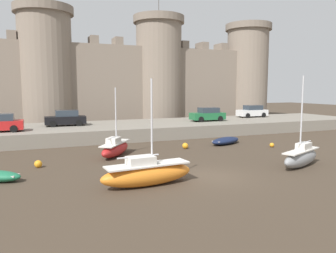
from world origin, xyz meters
The scene contains 13 objects.
ground_plane centered at (0.00, 0.00, 0.00)m, with size 160.00×160.00×0.00m, color #423528.
quay_road centered at (0.00, 18.42, 0.64)m, with size 59.23×10.00×1.29m, color gray.
castle centered at (0.00, 29.69, 7.14)m, with size 54.68×7.45×18.61m.
sailboat_foreground_left centered at (-4.10, -0.20, 0.68)m, with size 5.26×1.83×5.67m.
rowboat_foreground_right centered at (6.85, 9.47, 0.34)m, with size 3.99×2.80×0.65m.
sailboat_near_channel_right centered at (6.73, 0.02, 0.66)m, with size 4.49×2.63×5.97m.
sailboat_midflat_right centered at (-3.90, 8.06, 0.61)m, with size 3.52×4.31×5.23m.
mooring_buoy_off_centre centered at (2.37, 8.77, 0.26)m, with size 0.51×0.51×0.51m, color orange.
mooring_buoy_near_shore centered at (9.76, 6.53, 0.20)m, with size 0.40×0.40×0.40m, color orange.
mooring_buoy_near_channel centered at (-9.44, 6.27, 0.25)m, with size 0.49×0.49×0.49m, color orange.
car_quay_centre_west centered at (-6.52, 19.14, 2.06)m, with size 4.13×1.94×1.62m.
car_quay_west centered at (9.65, 17.91, 2.06)m, with size 4.13×1.94×1.62m.
car_quay_east centered at (17.91, 20.37, 2.06)m, with size 4.13×1.94×1.62m.
Camera 1 is at (-9.52, -16.34, 5.15)m, focal length 35.00 mm.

